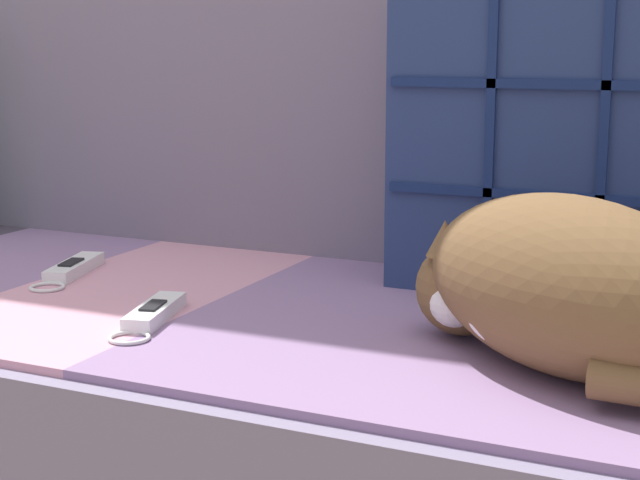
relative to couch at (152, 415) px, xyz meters
The scene contains 6 objects.
couch is the anchor object (origin of this frame).
sofa_backrest 0.54m from the couch, 90.00° to the left, with size 2.10×0.14×0.46m.
throw_pillow_quilted 0.70m from the couch, 18.21° to the left, with size 0.43×0.14×0.43m.
sleeping_cat 0.68m from the couch, 13.21° to the right, with size 0.41×0.34×0.18m.
game_remote_near 0.24m from the couch, behind, with size 0.09×0.20×0.02m.
game_remote_far 0.29m from the couch, 52.78° to the right, with size 0.09×0.19×0.02m.
Camera 1 is at (0.79, -0.97, 0.73)m, focal length 55.00 mm.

